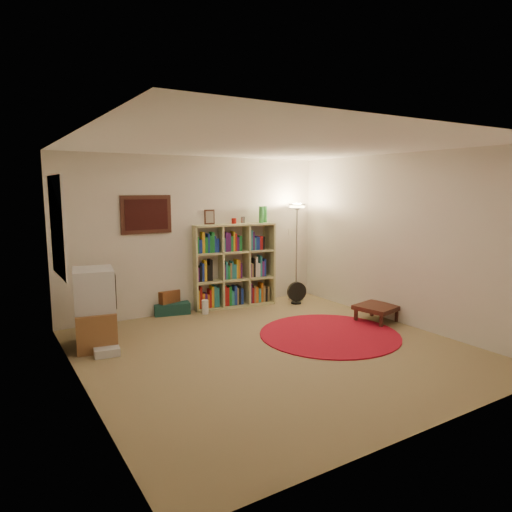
{
  "coord_description": "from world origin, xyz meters",
  "views": [
    {
      "loc": [
        -3.05,
        -4.53,
        2.01
      ],
      "look_at": [
        0.1,
        0.6,
        1.1
      ],
      "focal_mm": 32.0,
      "sensor_mm": 36.0,
      "label": 1
    }
  ],
  "objects_px": {
    "side_table": "(377,308)",
    "floor_fan": "(297,293)",
    "floor_lamp": "(297,220)",
    "bookshelf": "(232,266)",
    "tv_stand": "(95,309)",
    "suitcase": "(171,308)"
  },
  "relations": [
    {
      "from": "floor_lamp",
      "to": "side_table",
      "type": "distance_m",
      "value": 2.13
    },
    {
      "from": "floor_lamp",
      "to": "tv_stand",
      "type": "xyz_separation_m",
      "value": [
        -3.62,
        -0.62,
        -0.95
      ]
    },
    {
      "from": "tv_stand",
      "to": "side_table",
      "type": "height_order",
      "value": "tv_stand"
    },
    {
      "from": "suitcase",
      "to": "side_table",
      "type": "relative_size",
      "value": 0.97
    },
    {
      "from": "tv_stand",
      "to": "suitcase",
      "type": "relative_size",
      "value": 1.6
    },
    {
      "from": "floor_fan",
      "to": "suitcase",
      "type": "xyz_separation_m",
      "value": [
        -2.08,
        0.57,
        -0.1
      ]
    },
    {
      "from": "suitcase",
      "to": "tv_stand",
      "type": "bearing_deg",
      "value": -133.03
    },
    {
      "from": "tv_stand",
      "to": "side_table",
      "type": "xyz_separation_m",
      "value": [
        3.84,
        -1.11,
        -0.27
      ]
    },
    {
      "from": "side_table",
      "to": "floor_fan",
      "type": "bearing_deg",
      "value": 104.91
    },
    {
      "from": "floor_lamp",
      "to": "floor_fan",
      "type": "xyz_separation_m",
      "value": [
        -0.17,
        -0.25,
        -1.24
      ]
    },
    {
      "from": "bookshelf",
      "to": "floor_fan",
      "type": "xyz_separation_m",
      "value": [
        1.01,
        -0.48,
        -0.49
      ]
    },
    {
      "from": "bookshelf",
      "to": "tv_stand",
      "type": "height_order",
      "value": "bookshelf"
    },
    {
      "from": "tv_stand",
      "to": "side_table",
      "type": "distance_m",
      "value": 4.01
    },
    {
      "from": "floor_lamp",
      "to": "floor_fan",
      "type": "relative_size",
      "value": 4.48
    },
    {
      "from": "bookshelf",
      "to": "floor_fan",
      "type": "height_order",
      "value": "bookshelf"
    },
    {
      "from": "suitcase",
      "to": "floor_lamp",
      "type": "bearing_deg",
      "value": 4.0
    },
    {
      "from": "floor_lamp",
      "to": "tv_stand",
      "type": "relative_size",
      "value": 1.72
    },
    {
      "from": "floor_lamp",
      "to": "suitcase",
      "type": "height_order",
      "value": "floor_lamp"
    },
    {
      "from": "bookshelf",
      "to": "floor_fan",
      "type": "bearing_deg",
      "value": -17.72
    },
    {
      "from": "floor_lamp",
      "to": "side_table",
      "type": "xyz_separation_m",
      "value": [
        0.23,
        -1.73,
        -1.22
      ]
    },
    {
      "from": "bookshelf",
      "to": "floor_lamp",
      "type": "distance_m",
      "value": 1.42
    },
    {
      "from": "bookshelf",
      "to": "floor_lamp",
      "type": "relative_size",
      "value": 0.98
    }
  ]
}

